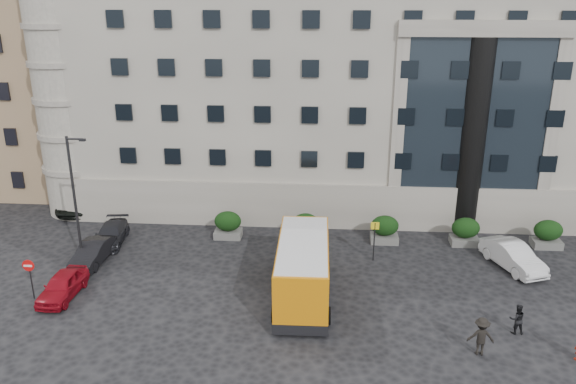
% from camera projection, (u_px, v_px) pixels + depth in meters
% --- Properties ---
extents(ground, '(120.00, 120.00, 0.00)m').
position_uv_depth(ground, '(277.00, 298.00, 30.18)').
color(ground, black).
rests_on(ground, ground).
extents(civic_building, '(44.00, 24.00, 18.00)m').
position_uv_depth(civic_building, '(370.00, 76.00, 47.50)').
color(civic_building, gray).
rests_on(civic_building, ground).
extents(entrance_column, '(1.80, 1.80, 13.00)m').
position_uv_depth(entrance_column, '(472.00, 139.00, 36.90)').
color(entrance_column, black).
rests_on(entrance_column, ground).
extents(apartment_near, '(14.00, 14.00, 20.00)m').
position_uv_depth(apartment_near, '(15.00, 63.00, 47.38)').
color(apartment_near, '#927355').
rests_on(apartment_near, ground).
extents(apartment_far, '(13.00, 13.00, 22.00)m').
position_uv_depth(apartment_far, '(72.00, 36.00, 64.20)').
color(apartment_far, '#7F674A').
rests_on(apartment_far, ground).
extents(hedge_a, '(1.80, 1.26, 1.84)m').
position_uv_depth(hedge_a, '(228.00, 224.00, 37.50)').
color(hedge_a, '#595957').
rests_on(hedge_a, ground).
extents(hedge_b, '(1.80, 1.26, 1.84)m').
position_uv_depth(hedge_b, '(306.00, 227.00, 37.14)').
color(hedge_b, '#595957').
rests_on(hedge_b, ground).
extents(hedge_c, '(1.80, 1.26, 1.84)m').
position_uv_depth(hedge_c, '(385.00, 229.00, 36.77)').
color(hedge_c, '#595957').
rests_on(hedge_c, ground).
extents(hedge_d, '(1.80, 1.26, 1.84)m').
position_uv_depth(hedge_d, '(465.00, 231.00, 36.41)').
color(hedge_d, '#595957').
rests_on(hedge_d, ground).
extents(hedge_e, '(1.80, 1.26, 1.84)m').
position_uv_depth(hedge_e, '(548.00, 234.00, 36.05)').
color(hedge_e, '#595957').
rests_on(hedge_e, ground).
extents(street_lamp, '(1.16, 0.18, 8.00)m').
position_uv_depth(street_lamp, '(75.00, 197.00, 32.40)').
color(street_lamp, '#262628').
rests_on(street_lamp, ground).
extents(bus_stop_sign, '(0.50, 0.08, 2.52)m').
position_uv_depth(bus_stop_sign, '(375.00, 234.00, 33.94)').
color(bus_stop_sign, '#262628').
rests_on(bus_stop_sign, ground).
extents(no_entry_sign, '(0.64, 0.16, 2.32)m').
position_uv_depth(no_entry_sign, '(29.00, 271.00, 29.57)').
color(no_entry_sign, '#262628').
rests_on(no_entry_sign, ground).
extents(minibus, '(3.01, 7.77, 3.22)m').
position_uv_depth(minibus, '(303.00, 268.00, 29.65)').
color(minibus, orange).
rests_on(minibus, ground).
extents(red_truck, '(2.33, 4.79, 2.56)m').
position_uv_depth(red_truck, '(94.00, 178.00, 45.89)').
color(red_truck, maroon).
rests_on(red_truck, ground).
extents(parked_car_a, '(1.64, 3.94, 1.33)m').
position_uv_depth(parked_car_a, '(63.00, 286.00, 30.13)').
color(parked_car_a, maroon).
rests_on(parked_car_a, ground).
extents(parked_car_b, '(1.58, 4.15, 1.35)m').
position_uv_depth(parked_car_b, '(93.00, 253.00, 33.95)').
color(parked_car_b, black).
rests_on(parked_car_b, ground).
extents(parked_car_c, '(2.23, 4.45, 1.24)m').
position_uv_depth(parked_car_c, '(111.00, 234.00, 36.73)').
color(parked_car_c, black).
rests_on(parked_car_c, ground).
extents(parked_car_d, '(2.71, 5.37, 1.46)m').
position_uv_depth(parked_car_d, '(81.00, 201.00, 42.36)').
color(parked_car_d, black).
rests_on(parked_car_d, ground).
extents(white_taxi, '(3.16, 4.89, 1.52)m').
position_uv_depth(white_taxi, '(513.00, 256.00, 33.34)').
color(white_taxi, silver).
rests_on(white_taxi, ground).
extents(pedestrian_b, '(0.77, 0.61, 1.53)m').
position_uv_depth(pedestrian_b, '(517.00, 319.00, 26.83)').
color(pedestrian_b, black).
rests_on(pedestrian_b, ground).
extents(pedestrian_c, '(1.22, 0.73, 1.84)m').
position_uv_depth(pedestrian_c, '(481.00, 336.00, 25.19)').
color(pedestrian_c, black).
rests_on(pedestrian_c, ground).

